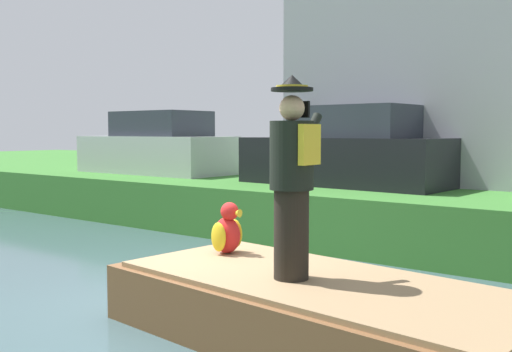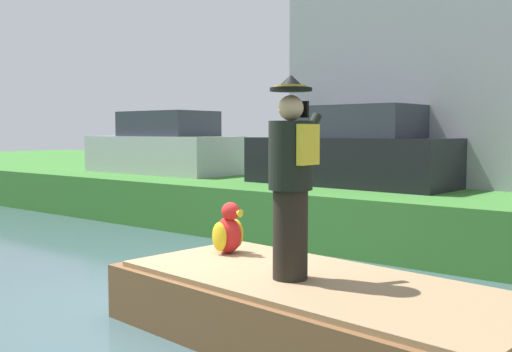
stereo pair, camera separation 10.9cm
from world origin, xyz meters
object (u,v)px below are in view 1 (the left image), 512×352
Objects in this scene: parrot_plush at (227,231)px; parked_car_dark at (348,152)px; boat at (320,312)px; person_pirate at (292,178)px; parked_car_silver at (157,147)px.

parked_car_dark is (5.10, 1.31, 0.71)m from parrot_plush.
person_pirate is (-0.15, 0.21, 1.23)m from boat.
person_pirate is at bearing 124.74° from boat.
parked_car_silver is (5.46, 8.01, 1.26)m from boat.
parrot_plush is 0.14× the size of parked_car_silver.
boat is 7.64× the size of parrot_plush.
boat is at bearing -42.25° from person_pirate.
parked_car_dark is 5.28m from parked_car_silver.
parrot_plush is (0.36, 1.42, 0.55)m from boat.
parked_car_silver reaches higher than boat.
parked_car_dark is (5.46, 2.73, 1.26)m from boat.
boat is 2.35× the size of person_pirate.
boat is at bearing -124.29° from parked_car_silver.
person_pirate reaches higher than boat.
parrot_plush is 0.14× the size of parked_car_dark.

